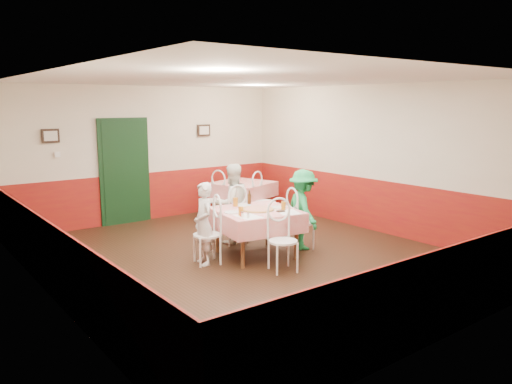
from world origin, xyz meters
TOP-DOWN VIEW (x-y plane):
  - floor at (0.00, 0.00)m, footprint 7.00×7.00m
  - ceiling at (0.00, 0.00)m, footprint 7.00×7.00m
  - back_wall at (0.00, 3.50)m, footprint 6.00×0.10m
  - front_wall at (0.00, -3.50)m, footprint 6.00×0.10m
  - left_wall at (-3.00, 0.00)m, footprint 0.10×7.00m
  - right_wall at (3.00, 0.00)m, footprint 0.10×7.00m
  - wainscot_back at (0.00, 3.48)m, footprint 6.00×0.03m
  - wainscot_front at (0.00, -3.48)m, footprint 6.00×0.03m
  - wainscot_left at (-2.98, 0.00)m, footprint 0.03×7.00m
  - wainscot_right at (2.98, 0.00)m, footprint 0.03×7.00m
  - door at (-0.60, 3.45)m, footprint 0.96×0.06m
  - picture_left at (-2.00, 3.45)m, footprint 0.32×0.03m
  - picture_right at (1.30, 3.45)m, footprint 0.32×0.03m
  - thermostat at (-1.90, 3.45)m, footprint 0.10×0.03m
  - main_table at (0.15, 0.01)m, footprint 1.41×1.41m
  - second_table at (1.65, 2.46)m, footprint 1.41×1.41m
  - chair_left at (-0.69, 0.16)m, footprint 0.51×0.51m
  - chair_right at (0.99, -0.13)m, footprint 0.49×0.49m
  - chair_far at (0.29, 0.85)m, footprint 0.48×0.48m
  - chair_near at (0.01, -0.82)m, footprint 0.52×0.52m
  - chair_second_a at (0.90, 2.46)m, footprint 0.53×0.53m
  - chair_second_b at (1.65, 1.71)m, footprint 0.53×0.53m
  - pizza at (0.16, -0.03)m, footprint 0.58×0.58m
  - plate_left at (-0.28, 0.07)m, footprint 0.29×0.29m
  - plate_right at (0.55, -0.08)m, footprint 0.29×0.29m
  - plate_far at (0.20, 0.40)m, footprint 0.29×0.29m
  - glass_a at (-0.29, -0.19)m, footprint 0.09×0.09m
  - glass_b at (0.49, -0.26)m, footprint 0.08×0.08m
  - glass_c at (0.05, 0.44)m, footprint 0.09×0.09m
  - beer_bottle at (0.31, 0.41)m, footprint 0.07×0.07m
  - shaker_a at (-0.35, -0.31)m, footprint 0.04×0.04m
  - shaker_b at (-0.30, -0.39)m, footprint 0.04×0.04m
  - shaker_c at (-0.33, -0.27)m, footprint 0.04×0.04m
  - menu_left at (-0.23, -0.30)m, footprint 0.31×0.41m
  - menu_right at (0.44, -0.43)m, footprint 0.43×0.48m
  - wallet at (0.37, -0.34)m, footprint 0.12×0.11m
  - diner_left at (-0.73, 0.16)m, footprint 0.39×0.51m
  - diner_far at (0.30, 0.90)m, footprint 0.72×0.58m
  - diner_right at (1.04, -0.14)m, footprint 0.76×0.99m

SIDE VIEW (x-z plane):
  - floor at x=0.00m, z-range 0.00..0.00m
  - main_table at x=0.15m, z-range -0.01..0.76m
  - second_table at x=1.65m, z-range -0.01..0.76m
  - chair_left at x=-0.69m, z-range 0.00..0.90m
  - chair_right at x=0.99m, z-range 0.00..0.90m
  - chair_far at x=0.29m, z-range 0.00..0.90m
  - chair_near at x=0.01m, z-range 0.00..0.90m
  - chair_second_a at x=0.90m, z-range 0.00..0.90m
  - chair_second_b at x=1.65m, z-range 0.00..0.90m
  - wainscot_back at x=0.00m, z-range 0.00..1.00m
  - wainscot_front at x=0.00m, z-range 0.00..1.00m
  - wainscot_left at x=-2.98m, z-range 0.00..1.00m
  - wainscot_right at x=2.98m, z-range 0.00..1.00m
  - diner_left at x=-0.73m, z-range 0.00..1.27m
  - diner_right at x=1.04m, z-range 0.00..1.35m
  - diner_far at x=0.30m, z-range 0.00..1.41m
  - menu_left at x=-0.23m, z-range 0.76..0.76m
  - menu_right at x=0.44m, z-range 0.76..0.76m
  - plate_left at x=-0.28m, z-range 0.76..0.77m
  - plate_right at x=0.55m, z-range 0.76..0.77m
  - plate_far at x=0.20m, z-range 0.76..0.77m
  - wallet at x=0.37m, z-range 0.76..0.78m
  - pizza at x=0.16m, z-range 0.76..0.79m
  - shaker_a at x=-0.35m, z-range 0.76..0.85m
  - shaker_b at x=-0.30m, z-range 0.76..0.85m
  - shaker_c at x=-0.33m, z-range 0.76..0.85m
  - glass_b at x=0.49m, z-range 0.76..0.89m
  - glass_a at x=-0.29m, z-range 0.76..0.90m
  - glass_c at x=0.05m, z-range 0.76..0.91m
  - beer_bottle at x=0.31m, z-range 0.76..0.99m
  - door at x=-0.60m, z-range 0.00..2.10m
  - back_wall at x=0.00m, z-range 0.00..2.80m
  - front_wall at x=0.00m, z-range 0.00..2.80m
  - left_wall at x=-3.00m, z-range 0.00..2.80m
  - right_wall at x=3.00m, z-range 0.00..2.80m
  - thermostat at x=-1.90m, z-range 1.45..1.55m
  - picture_left at x=-2.00m, z-range 1.72..1.98m
  - picture_right at x=1.30m, z-range 1.72..1.98m
  - ceiling at x=0.00m, z-range 2.80..2.80m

